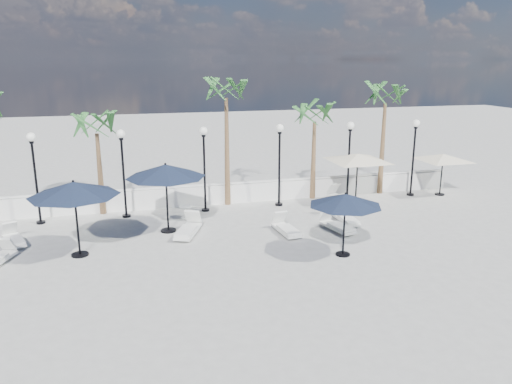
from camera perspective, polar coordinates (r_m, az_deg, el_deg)
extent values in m
plane|color=gray|center=(16.85, -2.17, -8.46)|extent=(100.00, 100.00, 0.00)
cube|color=white|center=(23.69, -6.20, -0.43)|extent=(26.00, 0.30, 0.90)
cube|color=white|center=(23.55, -6.24, 0.79)|extent=(26.00, 0.12, 0.08)
cylinder|color=black|center=(22.89, -23.37, -3.19)|extent=(0.36, 0.36, 0.10)
cylinder|color=black|center=(22.45, -23.82, 0.94)|extent=(0.10, 0.10, 3.50)
cylinder|color=black|center=(22.14, -24.28, 5.21)|extent=(0.18, 0.18, 0.10)
sphere|color=white|center=(22.11, -24.33, 5.74)|extent=(0.36, 0.36, 0.36)
cylinder|color=black|center=(22.60, -14.58, -2.65)|extent=(0.36, 0.36, 0.10)
cylinder|color=black|center=(22.16, -14.87, 1.55)|extent=(0.10, 0.10, 3.50)
cylinder|color=black|center=(21.84, -15.16, 5.89)|extent=(0.18, 0.18, 0.10)
sphere|color=white|center=(21.81, -15.20, 6.43)|extent=(0.36, 0.36, 0.36)
cylinder|color=black|center=(22.85, -5.78, -2.04)|extent=(0.36, 0.36, 0.10)
cylinder|color=black|center=(22.41, -5.90, 2.12)|extent=(0.10, 0.10, 3.50)
cylinder|color=black|center=(22.10, -6.01, 6.42)|extent=(0.18, 0.18, 0.10)
sphere|color=white|center=(22.07, -6.03, 6.96)|extent=(0.36, 0.36, 0.36)
cylinder|color=black|center=(23.62, 2.62, -1.41)|extent=(0.36, 0.36, 0.10)
cylinder|color=black|center=(23.20, 2.67, 2.62)|extent=(0.10, 0.10, 3.50)
cylinder|color=black|center=(22.89, 2.73, 6.78)|extent=(0.18, 0.18, 0.10)
sphere|color=white|center=(22.87, 2.73, 7.30)|extent=(0.36, 0.36, 0.36)
cylinder|color=black|center=(24.86, 10.34, -0.81)|extent=(0.36, 0.36, 0.10)
cylinder|color=black|center=(24.46, 10.53, 3.03)|extent=(0.10, 0.10, 3.50)
cylinder|color=black|center=(24.18, 10.72, 6.98)|extent=(0.18, 0.18, 0.10)
sphere|color=white|center=(24.15, 10.74, 7.47)|extent=(0.36, 0.36, 0.36)
cylinder|color=black|center=(26.51, 17.22, -0.25)|extent=(0.36, 0.36, 0.10)
cylinder|color=black|center=(26.14, 17.50, 3.34)|extent=(0.10, 0.10, 3.50)
cylinder|color=black|center=(25.87, 17.79, 7.03)|extent=(0.18, 0.18, 0.10)
sphere|color=white|center=(25.84, 17.83, 7.49)|extent=(0.36, 0.36, 0.36)
cone|color=brown|center=(22.96, -17.39, 1.95)|extent=(0.28, 0.28, 3.60)
cone|color=brown|center=(23.24, -3.33, 4.52)|extent=(0.28, 0.28, 5.00)
cone|color=brown|center=(24.56, 6.58, 3.59)|extent=(0.28, 0.28, 3.80)
cone|color=brown|center=(26.06, 14.23, 4.78)|extent=(0.28, 0.28, 4.60)
cube|color=white|center=(19.45, -26.64, -5.31)|extent=(0.65, 0.57, 0.54)
cube|color=white|center=(20.77, -25.92, -5.02)|extent=(1.11, 1.75, 0.09)
cube|color=white|center=(20.53, -25.83, -4.95)|extent=(0.88, 1.23, 0.09)
cube|color=white|center=(21.31, -26.35, -3.65)|extent=(0.63, 0.55, 0.52)
cube|color=white|center=(19.81, 3.46, -4.39)|extent=(0.75, 1.81, 0.10)
cube|color=white|center=(19.57, 3.75, -4.31)|extent=(0.66, 1.24, 0.10)
cube|color=white|center=(20.32, 2.67, -2.83)|extent=(0.59, 0.47, 0.55)
cube|color=white|center=(19.78, -7.78, -4.49)|extent=(1.34, 2.02, 0.10)
cube|color=white|center=(19.51, -8.00, -4.43)|extent=(1.06, 1.43, 0.10)
cube|color=white|center=(20.37, -7.23, -2.76)|extent=(0.73, 0.65, 0.60)
cube|color=white|center=(21.43, 10.23, -3.11)|extent=(0.60, 1.72, 0.09)
cube|color=white|center=(21.20, 10.50, -3.03)|extent=(0.55, 1.17, 0.09)
cube|color=white|center=(21.93, 9.53, -1.72)|extent=(0.54, 0.41, 0.54)
cube|color=white|center=(20.37, 9.31, -4.01)|extent=(0.98, 1.83, 0.09)
cube|color=white|center=(20.17, 9.73, -3.92)|extent=(0.81, 1.27, 0.09)
cube|color=white|center=(20.80, 8.17, -2.56)|extent=(0.63, 0.53, 0.54)
cube|color=white|center=(24.45, 10.05, -0.80)|extent=(1.25, 1.99, 0.10)
cube|color=white|center=(24.25, 10.48, -0.68)|extent=(1.00, 1.40, 0.10)
cube|color=white|center=(24.88, 8.84, 0.42)|extent=(0.71, 0.63, 0.59)
cylinder|color=white|center=(21.93, -8.05, -2.93)|extent=(0.42, 0.42, 0.03)
cylinder|color=white|center=(21.86, -8.07, -2.34)|extent=(0.06, 0.06, 0.51)
cylinder|color=white|center=(21.78, -8.10, -1.67)|extent=(0.55, 0.55, 0.03)
cylinder|color=white|center=(22.49, 7.80, -2.48)|extent=(0.38, 0.38, 0.03)
cylinder|color=white|center=(22.43, 7.82, -1.96)|extent=(0.06, 0.06, 0.45)
cylinder|color=white|center=(22.36, 7.84, -1.38)|extent=(0.49, 0.49, 0.03)
cylinder|color=black|center=(18.75, -19.46, -6.75)|extent=(0.60, 0.60, 0.06)
cylinder|color=black|center=(18.34, -19.80, -3.04)|extent=(0.07, 0.07, 2.62)
cone|color=black|center=(18.04, -20.11, 0.34)|extent=(3.10, 3.10, 0.48)
sphere|color=black|center=(17.98, -20.18, 1.16)|extent=(0.09, 0.09, 0.09)
cylinder|color=black|center=(20.39, -9.97, -4.35)|extent=(0.63, 0.63, 0.07)
cylinder|color=black|center=(20.00, -10.14, -0.80)|extent=(0.08, 0.08, 2.69)
cone|color=black|center=(19.73, -10.29, 2.39)|extent=(3.14, 3.14, 0.50)
sphere|color=black|center=(19.67, -10.33, 3.19)|extent=(0.09, 0.09, 0.09)
cylinder|color=black|center=(18.00, 9.89, -7.02)|extent=(0.51, 0.51, 0.05)
cylinder|color=black|center=(17.63, 10.04, -3.79)|extent=(0.06, 0.06, 2.19)
cone|color=black|center=(17.36, 10.18, -0.88)|extent=(2.56, 2.56, 0.41)
sphere|color=black|center=(17.30, 10.21, -0.15)|extent=(0.07, 0.07, 0.07)
cylinder|color=black|center=(24.74, 11.30, -0.98)|extent=(0.53, 0.53, 0.06)
cylinder|color=black|center=(24.46, 11.43, 1.57)|extent=(0.07, 0.07, 2.32)
pyramid|color=beige|center=(24.22, 11.57, 4.31)|extent=(5.14, 5.14, 0.35)
cylinder|color=black|center=(27.09, 20.24, -0.24)|extent=(0.48, 0.48, 0.06)
cylinder|color=black|center=(26.86, 20.43, 1.85)|extent=(0.07, 0.07, 2.09)
pyramid|color=beige|center=(26.66, 20.64, 4.09)|extent=(4.54, 4.54, 0.33)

